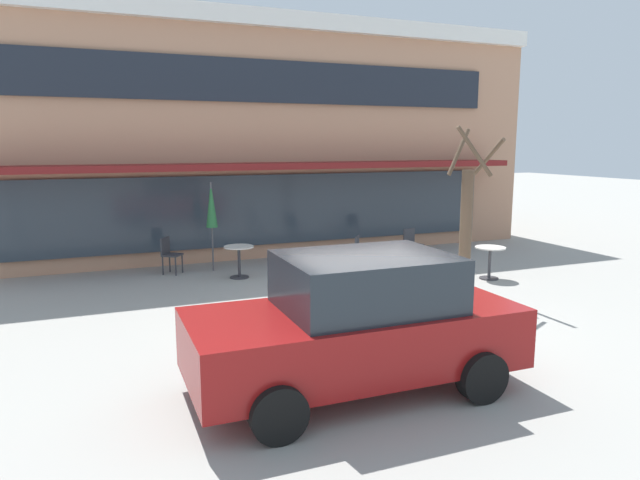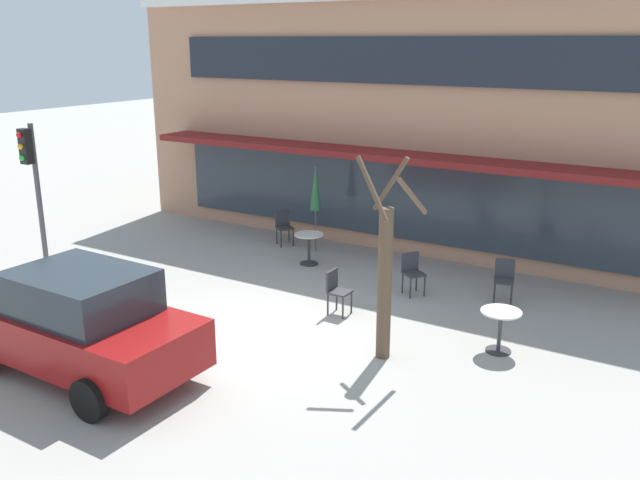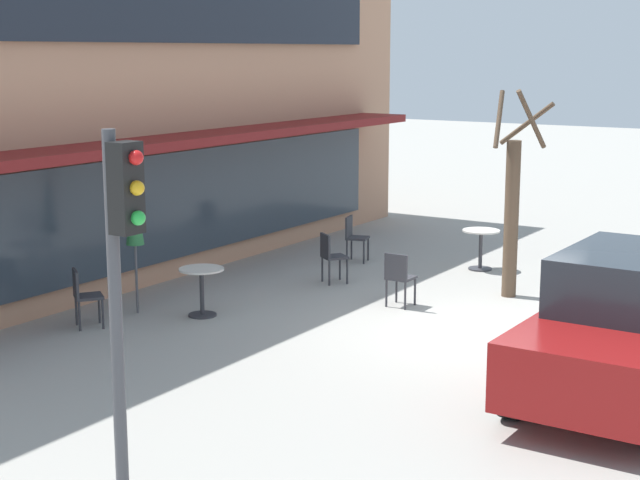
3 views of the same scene
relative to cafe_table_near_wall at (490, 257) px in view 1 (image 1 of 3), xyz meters
The scene contains 11 objects.
ground_plane 4.28m from the cafe_table_near_wall, 157.37° to the right, with size 80.00×80.00×0.00m, color #9E9B93.
building_facade 9.61m from the cafe_table_near_wall, 115.25° to the left, with size 16.62×9.10×6.59m.
cafe_table_near_wall is the anchor object (origin of this frame).
cafe_table_streetside 5.86m from the cafe_table_near_wall, 156.56° to the left, with size 0.70×0.70×0.76m.
patio_umbrella_green_folded 6.76m from the cafe_table_near_wall, 150.32° to the left, with size 0.28×0.28×2.20m.
cafe_chair_0 2.47m from the cafe_table_near_wall, 105.33° to the left, with size 0.49×0.49×0.89m.
cafe_chair_1 3.04m from the cafe_table_near_wall, 143.68° to the left, with size 0.56×0.56×0.89m.
cafe_chair_2 7.63m from the cafe_table_near_wall, 153.59° to the left, with size 0.56×0.56×0.89m.
cafe_chair_3 3.26m from the cafe_table_near_wall, behind, with size 0.40×0.40×0.89m.
parked_sedan 7.00m from the cafe_table_near_wall, 142.26° to the right, with size 4.22×2.06×1.76m.
street_tree 2.26m from the cafe_table_near_wall, 142.89° to the right, with size 1.00×0.96×3.47m.
Camera 1 is at (-4.68, -8.88, 3.13)m, focal length 32.00 mm.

